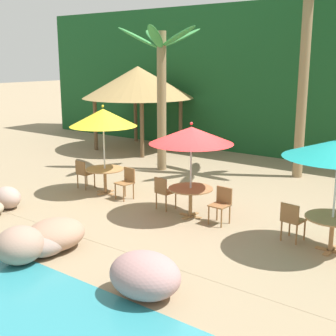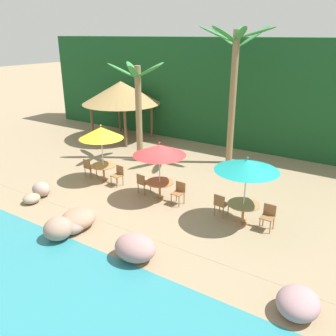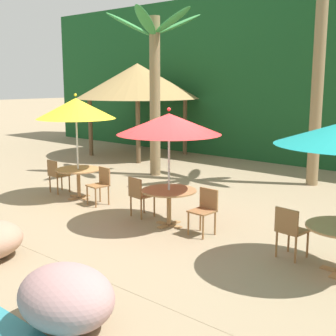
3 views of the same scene
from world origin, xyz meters
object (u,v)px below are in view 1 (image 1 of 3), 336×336
dining_table_red (191,193)px  palapa_hut (138,82)px  chair_red_inland (164,191)px  palm_tree_nearest (162,76)px  chair_yellow_seaward (127,181)px  chair_yellow_inland (83,172)px  chair_red_seaward (222,203)px  palm_tree_second (306,36)px  umbrella_yellow (103,118)px  dining_table_teal (332,223)px  dining_table_yellow (105,173)px  umbrella_red (191,135)px  chair_teal_inland (292,219)px

dining_table_red → palapa_hut: 9.37m
chair_red_inland → palm_tree_nearest: bearing=128.4°
chair_yellow_seaward → chair_yellow_inland: size_ratio=1.00×
chair_yellow_inland → palm_tree_nearest: size_ratio=0.18×
chair_red_seaward → palm_tree_second: size_ratio=0.13×
chair_yellow_inland → palapa_hut: bearing=115.9°
chair_red_inland → chair_yellow_seaward: bearing=173.4°
chair_red_inland → dining_table_red: bearing=-1.0°
umbrella_yellow → palm_tree_second: (3.70, 5.24, 2.31)m
palm_tree_second → palapa_hut: (-7.40, 0.56, -1.68)m
chair_yellow_inland → palm_tree_second: (4.55, 5.29, 4.02)m
chair_red_inland → dining_table_teal: 4.35m
dining_table_yellow → umbrella_red: size_ratio=0.46×
umbrella_red → dining_table_red: (0.00, 0.00, -1.44)m
dining_table_teal → palm_tree_second: bearing=118.1°
chair_red_inland → umbrella_yellow: bearing=175.6°
chair_yellow_inland → umbrella_red: umbrella_red is taller
chair_yellow_seaward → dining_table_red: chair_yellow_seaward is taller
umbrella_yellow → chair_yellow_inland: 1.91m
chair_red_seaward → chair_red_inland: (-1.71, -0.04, 0.00)m
dining_table_yellow → palm_tree_second: size_ratio=0.17×
dining_table_teal → chair_red_seaward: bearing=177.9°
umbrella_yellow → chair_red_seaward: bearing=-1.9°
chair_yellow_inland → chair_teal_inland: (6.63, -0.18, 0.00)m
umbrella_red → chair_red_seaward: 1.76m
chair_red_seaward → palapa_hut: bearing=142.3°
chair_red_seaward → dining_table_teal: (2.64, -0.10, 0.10)m
dining_table_red → chair_red_inland: (-0.85, 0.02, -0.10)m
palm_tree_second → dining_table_teal: bearing=-61.9°
chair_yellow_seaward → dining_table_teal: 5.78m
umbrella_yellow → palapa_hut: (-3.70, 5.81, 0.63)m
chair_yellow_inland → chair_red_seaward: size_ratio=1.00×
chair_red_seaward → palm_tree_second: 6.72m
chair_red_inland → chair_red_seaward: bearing=1.4°
umbrella_yellow → chair_red_seaward: (3.99, -0.13, -1.70)m
chair_teal_inland → chair_red_seaward: bearing=176.8°
dining_table_yellow → chair_yellow_seaward: 0.86m
dining_table_yellow → chair_yellow_inland: chair_yellow_inland is taller
palm_tree_second → dining_table_red: bearing=-95.9°
chair_yellow_seaward → palm_tree_second: size_ratio=0.13×
umbrella_red → palapa_hut: 9.13m
chair_teal_inland → palm_tree_nearest: bearing=150.3°
chair_teal_inland → palapa_hut: 11.48m
chair_red_inland → palm_tree_nearest: 5.27m
dining_table_red → palm_tree_second: (0.56, 5.44, 3.92)m
chair_yellow_seaward → dining_table_teal: (5.78, -0.22, 0.10)m
chair_yellow_seaward → palm_tree_second: (2.85, 5.26, 4.02)m
umbrella_yellow → chair_red_seaward: 4.34m
palm_tree_nearest → umbrella_red: bearing=-44.1°
chair_yellow_seaward → palm_tree_second: 7.20m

